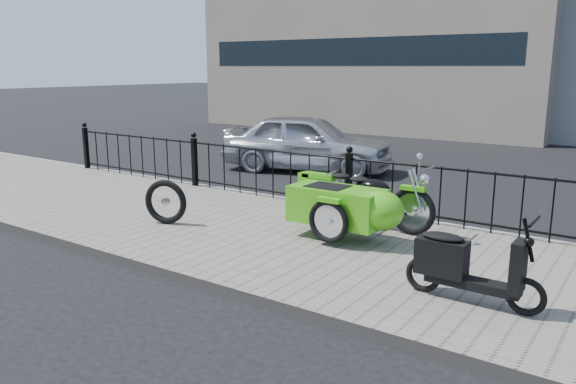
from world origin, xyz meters
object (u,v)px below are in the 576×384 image
Objects in this scene: spare_tire at (166,202)px; sedan_car at (307,142)px; scooter at (463,266)px; motorcycle_sidecar at (353,205)px.

sedan_car is (-1.01, 5.52, 0.23)m from spare_tire.
scooter is 2.08× the size of spare_tire.
sedan_car reaches higher than scooter.
scooter is at bearing -3.65° from spare_tire.
spare_tire is 0.17× the size of sedan_car.
scooter is (1.95, -1.28, -0.10)m from motorcycle_sidecar.
sedan_car is (-3.69, 4.54, 0.10)m from motorcycle_sidecar.
spare_tire is 5.62m from sedan_car.
motorcycle_sidecar is at bearing 146.83° from scooter.
scooter is at bearing -33.17° from motorcycle_sidecar.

